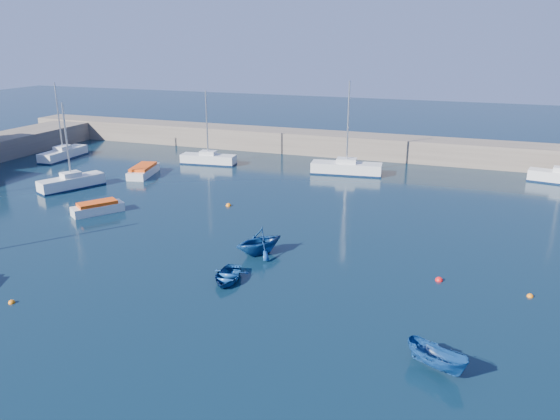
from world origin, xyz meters
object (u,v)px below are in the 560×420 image
(sailboat_3, at_px, (72,182))
(dinghy_center, at_px, (227,276))
(dinghy_left, at_px, (259,241))
(sailboat_4, at_px, (63,154))
(motorboat_1, at_px, (98,208))
(sailboat_5, at_px, (208,159))
(sailboat_6, at_px, (346,168))
(dinghy_right, at_px, (437,358))
(motorboat_2, at_px, (143,171))

(sailboat_3, distance_m, dinghy_center, 27.05)
(dinghy_center, relative_size, dinghy_left, 0.88)
(sailboat_4, distance_m, motorboat_1, 23.85)
(sailboat_4, relative_size, dinghy_center, 2.88)
(sailboat_4, xyz_separation_m, motorboat_1, (17.54, -16.17, -0.14))
(sailboat_5, bearing_deg, sailboat_6, -93.17)
(sailboat_6, height_order, dinghy_center, sailboat_6)
(sailboat_4, bearing_deg, sailboat_5, 8.93)
(sailboat_5, height_order, dinghy_right, sailboat_5)
(motorboat_1, relative_size, motorboat_2, 0.77)
(motorboat_2, bearing_deg, sailboat_3, -130.81)
(motorboat_2, bearing_deg, dinghy_left, -52.32)
(motorboat_2, relative_size, dinghy_center, 1.76)
(sailboat_6, xyz_separation_m, dinghy_right, (12.27, -33.95, -0.08))
(sailboat_4, xyz_separation_m, sailboat_6, (33.95, 4.32, 0.05))
(sailboat_5, height_order, sailboat_6, sailboat_6)
(dinghy_left, bearing_deg, sailboat_5, 159.41)
(motorboat_2, distance_m, dinghy_right, 41.52)
(dinghy_center, relative_size, dinghy_right, 1.02)
(sailboat_3, height_order, dinghy_right, sailboat_3)
(sailboat_3, height_order, sailboat_4, sailboat_4)
(sailboat_6, xyz_separation_m, dinghy_center, (-0.51, -28.75, -0.35))
(sailboat_3, relative_size, dinghy_right, 2.71)
(sailboat_4, distance_m, dinghy_center, 41.42)
(sailboat_6, relative_size, dinghy_center, 3.13)
(dinghy_left, bearing_deg, sailboat_6, 124.41)
(motorboat_1, height_order, dinghy_left, dinghy_left)
(motorboat_2, bearing_deg, sailboat_4, 151.57)
(sailboat_5, relative_size, motorboat_2, 1.52)
(dinghy_center, distance_m, dinghy_right, 13.80)
(motorboat_1, bearing_deg, sailboat_4, 171.79)
(motorboat_2, distance_m, dinghy_center, 28.56)
(sailboat_3, height_order, motorboat_1, sailboat_3)
(motorboat_2, xyz_separation_m, dinghy_center, (19.67, -20.71, -0.18))
(sailboat_5, height_order, dinghy_left, sailboat_5)
(sailboat_6, xyz_separation_m, motorboat_1, (-16.42, -20.49, -0.19))
(sailboat_3, bearing_deg, sailboat_4, 158.04)
(sailboat_6, height_order, dinghy_right, sailboat_6)
(sailboat_6, relative_size, dinghy_right, 3.20)
(motorboat_2, xyz_separation_m, dinghy_left, (19.86, -16.07, 0.43))
(motorboat_1, xyz_separation_m, motorboat_2, (-3.76, 12.45, 0.03))
(sailboat_3, relative_size, dinghy_center, 2.65)
(motorboat_1, bearing_deg, motorboat_2, 141.26)
(motorboat_2, bearing_deg, sailboat_5, 47.26)
(dinghy_left, distance_m, dinghy_right, 15.97)
(dinghy_left, xyz_separation_m, dinghy_right, (12.58, -9.84, -0.35))
(sailboat_6, distance_m, dinghy_center, 28.75)
(dinghy_right, bearing_deg, motorboat_2, 80.32)
(sailboat_4, relative_size, dinghy_right, 2.94)
(sailboat_6, distance_m, dinghy_left, 24.11)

